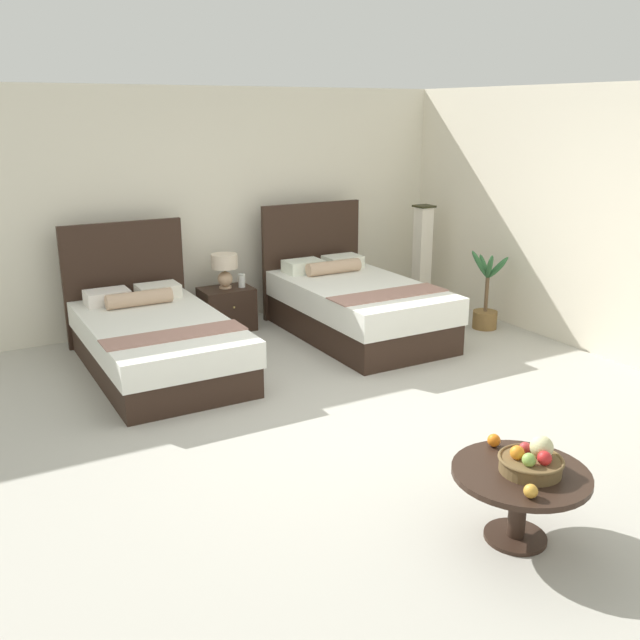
{
  "coord_description": "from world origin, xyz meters",
  "views": [
    {
      "loc": [
        -2.86,
        -4.55,
        2.42
      ],
      "look_at": [
        -0.03,
        0.51,
        0.68
      ],
      "focal_mm": 39.37,
      "sensor_mm": 36.0,
      "label": 1
    }
  ],
  "objects_px": {
    "coffee_table": "(520,486)",
    "potted_palm": "(486,302)",
    "vase": "(242,281)",
    "floor_lamp_corner": "(422,256)",
    "nightstand": "(227,309)",
    "loose_orange": "(494,440)",
    "table_lamp": "(225,266)",
    "bed_near_corner": "(355,305)",
    "fruit_bowl": "(532,461)",
    "loose_apple": "(531,491)",
    "bed_near_window": "(155,339)"
  },
  "relations": [
    {
      "from": "vase",
      "to": "fruit_bowl",
      "type": "height_order",
      "value": "fruit_bowl"
    },
    {
      "from": "floor_lamp_corner",
      "to": "fruit_bowl",
      "type": "bearing_deg",
      "value": -120.15
    },
    {
      "from": "nightstand",
      "to": "potted_palm",
      "type": "distance_m",
      "value": 2.96
    },
    {
      "from": "loose_orange",
      "to": "floor_lamp_corner",
      "type": "xyz_separation_m",
      "value": [
        2.56,
        4.13,
        0.15
      ]
    },
    {
      "from": "nightstand",
      "to": "vase",
      "type": "xyz_separation_m",
      "value": [
        0.17,
        -0.04,
        0.32
      ]
    },
    {
      "from": "bed_near_window",
      "to": "fruit_bowl",
      "type": "distance_m",
      "value": 3.97
    },
    {
      "from": "bed_near_window",
      "to": "vase",
      "type": "distance_m",
      "value": 1.52
    },
    {
      "from": "loose_orange",
      "to": "floor_lamp_corner",
      "type": "bearing_deg",
      "value": 58.14
    },
    {
      "from": "loose_apple",
      "to": "vase",
      "type": "bearing_deg",
      "value": 85.24
    },
    {
      "from": "bed_near_corner",
      "to": "potted_palm",
      "type": "bearing_deg",
      "value": -20.02
    },
    {
      "from": "fruit_bowl",
      "to": "bed_near_corner",
      "type": "bearing_deg",
      "value": 72.65
    },
    {
      "from": "fruit_bowl",
      "to": "loose_orange",
      "type": "bearing_deg",
      "value": 85.04
    },
    {
      "from": "vase",
      "to": "loose_apple",
      "type": "height_order",
      "value": "vase"
    },
    {
      "from": "coffee_table",
      "to": "potted_palm",
      "type": "relative_size",
      "value": 0.84
    },
    {
      "from": "vase",
      "to": "table_lamp",
      "type": "bearing_deg",
      "value": 160.97
    },
    {
      "from": "table_lamp",
      "to": "loose_orange",
      "type": "height_order",
      "value": "table_lamp"
    },
    {
      "from": "fruit_bowl",
      "to": "potted_palm",
      "type": "bearing_deg",
      "value": 51.39
    },
    {
      "from": "bed_near_corner",
      "to": "fruit_bowl",
      "type": "xyz_separation_m",
      "value": [
        -1.19,
        -3.81,
        0.17
      ]
    },
    {
      "from": "vase",
      "to": "floor_lamp_corner",
      "type": "distance_m",
      "value": 2.41
    },
    {
      "from": "bed_near_window",
      "to": "loose_apple",
      "type": "xyz_separation_m",
      "value": [
        0.85,
        -4.03,
        0.18
      ]
    },
    {
      "from": "coffee_table",
      "to": "loose_orange",
      "type": "xyz_separation_m",
      "value": [
        0.07,
        0.31,
        0.14
      ]
    },
    {
      "from": "vase",
      "to": "floor_lamp_corner",
      "type": "height_order",
      "value": "floor_lamp_corner"
    },
    {
      "from": "vase",
      "to": "potted_palm",
      "type": "relative_size",
      "value": 0.17
    },
    {
      "from": "loose_apple",
      "to": "bed_near_corner",
      "type": "bearing_deg",
      "value": 70.75
    },
    {
      "from": "table_lamp",
      "to": "fruit_bowl",
      "type": "distance_m",
      "value": 4.71
    },
    {
      "from": "loose_apple",
      "to": "floor_lamp_corner",
      "type": "xyz_separation_m",
      "value": [
        2.8,
        4.67,
        0.16
      ]
    },
    {
      "from": "vase",
      "to": "fruit_bowl",
      "type": "distance_m",
      "value": 4.65
    },
    {
      "from": "bed_near_window",
      "to": "floor_lamp_corner",
      "type": "distance_m",
      "value": 3.73
    },
    {
      "from": "table_lamp",
      "to": "loose_orange",
      "type": "relative_size",
      "value": 4.84
    },
    {
      "from": "table_lamp",
      "to": "bed_near_corner",
      "type": "bearing_deg",
      "value": -37.21
    },
    {
      "from": "coffee_table",
      "to": "fruit_bowl",
      "type": "relative_size",
      "value": 2.13
    },
    {
      "from": "nightstand",
      "to": "fruit_bowl",
      "type": "distance_m",
      "value": 4.69
    },
    {
      "from": "nightstand",
      "to": "table_lamp",
      "type": "distance_m",
      "value": 0.49
    },
    {
      "from": "bed_near_window",
      "to": "table_lamp",
      "type": "relative_size",
      "value": 5.75
    },
    {
      "from": "potted_palm",
      "to": "bed_near_corner",
      "type": "bearing_deg",
      "value": 159.98
    },
    {
      "from": "vase",
      "to": "loose_orange",
      "type": "height_order",
      "value": "vase"
    },
    {
      "from": "bed_near_window",
      "to": "fruit_bowl",
      "type": "xyz_separation_m",
      "value": [
        1.06,
        -3.82,
        0.21
      ]
    },
    {
      "from": "bed_near_window",
      "to": "nightstand",
      "type": "distance_m",
      "value": 1.38
    },
    {
      "from": "nightstand",
      "to": "coffee_table",
      "type": "bearing_deg",
      "value": -90.76
    },
    {
      "from": "vase",
      "to": "floor_lamp_corner",
      "type": "bearing_deg",
      "value": -4.2
    },
    {
      "from": "potted_palm",
      "to": "bed_near_window",
      "type": "bearing_deg",
      "value": 171.77
    },
    {
      "from": "nightstand",
      "to": "loose_orange",
      "type": "xyz_separation_m",
      "value": [
        0.01,
        -4.34,
        0.24
      ]
    },
    {
      "from": "nightstand",
      "to": "loose_apple",
      "type": "distance_m",
      "value": 4.9
    },
    {
      "from": "bed_near_corner",
      "to": "coffee_table",
      "type": "height_order",
      "value": "bed_near_corner"
    },
    {
      "from": "bed_near_window",
      "to": "floor_lamp_corner",
      "type": "xyz_separation_m",
      "value": [
        3.65,
        0.64,
        0.34
      ]
    },
    {
      "from": "potted_palm",
      "to": "vase",
      "type": "bearing_deg",
      "value": 150.92
    },
    {
      "from": "nightstand",
      "to": "table_lamp",
      "type": "relative_size",
      "value": 1.49
    },
    {
      "from": "nightstand",
      "to": "fruit_bowl",
      "type": "relative_size",
      "value": 1.57
    },
    {
      "from": "bed_near_window",
      "to": "floor_lamp_corner",
      "type": "bearing_deg",
      "value": 9.99
    },
    {
      "from": "bed_near_corner",
      "to": "loose_apple",
      "type": "xyz_separation_m",
      "value": [
        -1.4,
        -4.02,
        0.14
      ]
    }
  ]
}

